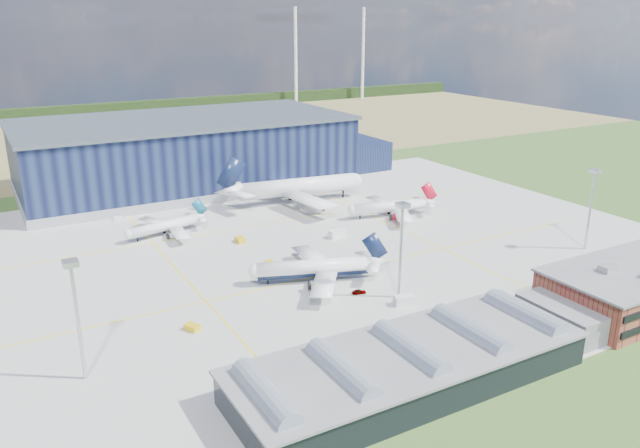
{
  "coord_description": "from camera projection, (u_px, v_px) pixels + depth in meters",
  "views": [
    {
      "loc": [
        -71.7,
        -136.37,
        62.06
      ],
      "look_at": [
        11.81,
        10.39,
        6.13
      ],
      "focal_mm": 35.0,
      "sensor_mm": 36.0,
      "label": 1
    }
  ],
  "objects": [
    {
      "name": "ground",
      "position": [
        301.0,
        263.0,
        165.69
      ],
      "size": [
        600.0,
        600.0,
        0.0
      ],
      "primitive_type": "plane",
      "color": "#2D501E",
      "rests_on": "ground"
    },
    {
      "name": "apron",
      "position": [
        284.0,
        252.0,
        173.94
      ],
      "size": [
        220.0,
        160.0,
        0.08
      ],
      "color": "#A8A9A3",
      "rests_on": "ground"
    },
    {
      "name": "farmland",
      "position": [
        116.0,
        135.0,
        347.2
      ],
      "size": [
        600.0,
        220.0,
        0.01
      ],
      "primitive_type": "cube",
      "color": "#91804E",
      "rests_on": "ground"
    },
    {
      "name": "treeline",
      "position": [
        88.0,
        110.0,
        411.95
      ],
      "size": [
        600.0,
        8.0,
        8.0
      ],
      "primitive_type": "cube",
      "color": "black",
      "rests_on": "ground"
    },
    {
      "name": "hangar",
      "position": [
        192.0,
        155.0,
        241.58
      ],
      "size": [
        145.0,
        62.0,
        26.1
      ],
      "color": "black",
      "rests_on": "ground"
    },
    {
      "name": "ops_building",
      "position": [
        640.0,
        285.0,
        140.51
      ],
      "size": [
        46.0,
        23.0,
        10.9
      ],
      "color": "brown",
      "rests_on": "ground"
    },
    {
      "name": "glass_concourse",
      "position": [
        425.0,
        360.0,
        112.0
      ],
      "size": [
        78.0,
        23.0,
        8.6
      ],
      "color": "black",
      "rests_on": "ground"
    },
    {
      "name": "light_mast_west",
      "position": [
        75.0,
        301.0,
        107.92
      ],
      "size": [
        2.6,
        2.6,
        23.0
      ],
      "color": "silver",
      "rests_on": "ground"
    },
    {
      "name": "light_mast_center",
      "position": [
        401.0,
        235.0,
        140.79
      ],
      "size": [
        2.6,
        2.6,
        23.0
      ],
      "color": "silver",
      "rests_on": "ground"
    },
    {
      "name": "light_mast_east",
      "position": [
        592.0,
        196.0,
        171.3
      ],
      "size": [
        2.6,
        2.6,
        23.0
      ],
      "color": "silver",
      "rests_on": "ground"
    },
    {
      "name": "airliner_navy",
      "position": [
        313.0,
        260.0,
        152.57
      ],
      "size": [
        45.37,
        44.9,
        11.62
      ],
      "primitive_type": null,
      "rotation": [
        0.0,
        0.0,
        2.79
      ],
      "color": "white",
      "rests_on": "ground"
    },
    {
      "name": "airliner_red",
      "position": [
        389.0,
        201.0,
        203.06
      ],
      "size": [
        38.46,
        37.94,
        10.49
      ],
      "primitive_type": null,
      "rotation": [
        0.0,
        0.0,
        2.91
      ],
      "color": "white",
      "rests_on": "ground"
    },
    {
      "name": "airliner_widebody",
      "position": [
        298.0,
        178.0,
        217.81
      ],
      "size": [
        61.6,
        60.59,
        17.76
      ],
      "primitive_type": null,
      "rotation": [
        0.0,
        0.0,
        -0.14
      ],
      "color": "white",
      "rests_on": "ground"
    },
    {
      "name": "airliner_regional",
      "position": [
        164.0,
        221.0,
        185.53
      ],
      "size": [
        32.96,
        32.48,
        9.14
      ],
      "primitive_type": null,
      "rotation": [
        0.0,
        0.0,
        3.34
      ],
      "color": "white",
      "rests_on": "ground"
    },
    {
      "name": "gse_tug_a",
      "position": [
        192.0,
        327.0,
        130.02
      ],
      "size": [
        3.13,
        3.71,
        1.33
      ],
      "primitive_type": "cube",
      "rotation": [
        0.0,
        0.0,
        0.45
      ],
      "color": "gold",
      "rests_on": "ground"
    },
    {
      "name": "gse_tug_b",
      "position": [
        270.0,
        264.0,
        163.87
      ],
      "size": [
        2.24,
        3.1,
        1.26
      ],
      "primitive_type": "cube",
      "rotation": [
        0.0,
        0.0,
        -0.11
      ],
      "color": "gold",
      "rests_on": "ground"
    },
    {
      "name": "gse_van_a",
      "position": [
        337.0,
        234.0,
        185.02
      ],
      "size": [
        5.67,
        3.12,
        2.35
      ],
      "primitive_type": "cube",
      "rotation": [
        0.0,
        0.0,
        1.72
      ],
      "color": "silver",
      "rests_on": "ground"
    },
    {
      "name": "gse_van_b",
      "position": [
        306.0,
        251.0,
        171.41
      ],
      "size": [
        4.95,
        4.17,
        2.08
      ],
      "primitive_type": "cube",
      "rotation": [
        0.0,
        0.0,
        1.01
      ],
      "color": "silver",
      "rests_on": "ground"
    },
    {
      "name": "gse_tug_c",
      "position": [
        240.0,
        240.0,
        180.97
      ],
      "size": [
        2.27,
        3.55,
        1.53
      ],
      "primitive_type": "cube",
      "rotation": [
        0.0,
        0.0,
        -0.02
      ],
      "color": "gold",
      "rests_on": "ground"
    },
    {
      "name": "gse_cart_b",
      "position": [
        118.0,
        219.0,
        200.8
      ],
      "size": [
        3.05,
        2.36,
        1.18
      ],
      "primitive_type": "cube",
      "rotation": [
        0.0,
        0.0,
        1.35
      ],
      "color": "silver",
      "rests_on": "ground"
    },
    {
      "name": "gse_van_c",
      "position": [
        405.0,
        300.0,
        141.46
      ],
      "size": [
        5.11,
        3.35,
        2.25
      ],
      "primitive_type": "cube",
      "rotation": [
        0.0,
        0.0,
        1.32
      ],
      "color": "silver",
      "rests_on": "ground"
    },
    {
      "name": "car_a",
      "position": [
        359.0,
        292.0,
        147.21
      ],
      "size": [
        3.63,
        2.18,
        1.16
      ],
      "primitive_type": "imported",
      "rotation": [
        0.0,
        0.0,
        1.32
      ],
      "color": "#99999E",
      "rests_on": "ground"
    },
    {
      "name": "car_b",
      "position": [
        544.0,
        298.0,
        143.79
      ],
      "size": [
        3.45,
        1.64,
        1.09
      ],
      "primitive_type": "imported",
      "rotation": [
        0.0,
        0.0,
        1.42
      ],
      "color": "#99999E",
      "rests_on": "ground"
    }
  ]
}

